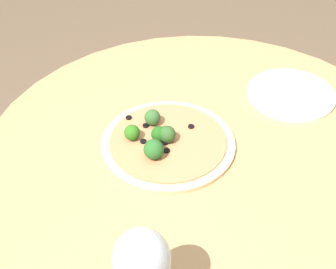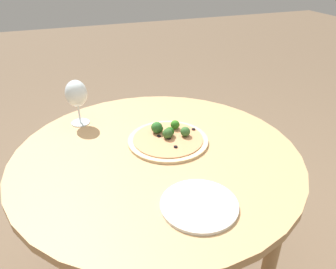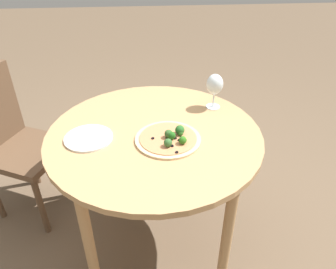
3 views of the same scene
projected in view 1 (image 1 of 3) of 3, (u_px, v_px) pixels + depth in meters
dining_table at (205, 178)px, 1.08m from camera, size 1.00×1.00×0.75m
pizza at (165, 141)px, 1.02m from camera, size 0.30×0.30×0.06m
wine_glass at (142, 262)px, 0.66m from camera, size 0.09×0.09×0.18m
plate_near at (291, 94)px, 1.17m from camera, size 0.22×0.22×0.01m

